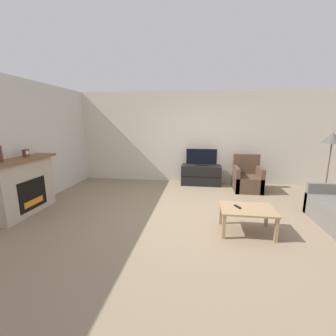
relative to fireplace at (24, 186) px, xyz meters
name	(u,v)px	position (x,y,z in m)	size (l,w,h in m)	color
ground_plane	(189,214)	(3.27, 0.39, -0.58)	(24.00, 24.00, 0.00)	#89755B
wall_back	(194,138)	(3.27, 2.95, 0.77)	(12.00, 0.06, 2.70)	beige
wall_left	(24,145)	(-0.21, 0.39, 0.77)	(0.06, 12.00, 2.70)	beige
fireplace	(24,186)	(0.00, 0.00, 0.00)	(0.48, 1.45, 1.13)	#B7A893
mantel_vase_left	(0,154)	(0.02, -0.43, 0.70)	(0.07, 0.07, 0.30)	#512D23
mantel_clock	(26,153)	(0.02, 0.14, 0.63)	(0.08, 0.11, 0.15)	brown
tv_stand	(201,175)	(3.50, 2.63, -0.29)	(1.14, 0.50, 0.57)	black
tv	(201,158)	(3.50, 2.63, 0.22)	(0.87, 0.18, 0.48)	black
armchair	(247,179)	(4.73, 2.25, -0.27)	(0.70, 0.76, 0.95)	brown
coffee_table	(247,211)	(4.25, -0.20, -0.21)	(0.87, 0.62, 0.42)	#A37F56
remote	(237,207)	(4.09, -0.18, -0.14)	(0.10, 0.15, 0.02)	black
floor_lamp	(332,142)	(6.16, 1.26, 0.84)	(0.39, 0.39, 1.60)	black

